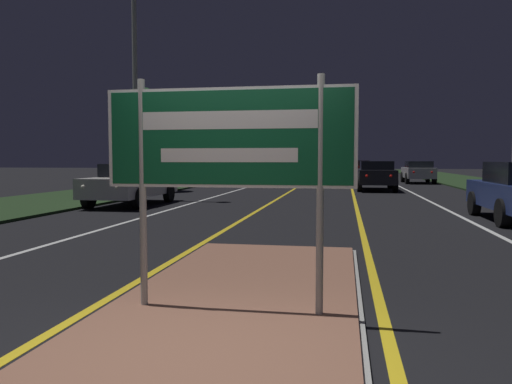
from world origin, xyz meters
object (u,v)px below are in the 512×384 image
at_px(car_receding_2, 418,171).
at_px(car_approaching_0, 132,183).
at_px(car_receding_1, 376,174).
at_px(car_receding_3, 360,168).
at_px(streetlight_left_near, 134,20).
at_px(highway_sign, 228,146).

xyz_separation_m(car_receding_2, car_approaching_0, (-11.81, -17.70, -0.02)).
bearing_deg(car_receding_1, car_receding_2, 68.43).
xyz_separation_m(car_receding_1, car_receding_3, (-0.11, 21.36, -0.03)).
relative_size(car_receding_1, car_receding_3, 1.05).
xyz_separation_m(streetlight_left_near, car_receding_1, (9.26, 7.97, -5.91)).
bearing_deg(car_receding_2, streetlight_left_near, -127.89).
xyz_separation_m(streetlight_left_near, car_receding_2, (12.41, 15.94, -5.93)).
bearing_deg(car_approaching_0, car_receding_3, 74.62).
distance_m(car_receding_2, car_receding_3, 13.78).
bearing_deg(car_receding_3, streetlight_left_near, -107.32).
relative_size(highway_sign, car_approaching_0, 0.54).
xyz_separation_m(highway_sign, car_receding_2, (5.78, 28.98, -0.91)).
relative_size(car_receding_1, car_receding_2, 1.16).
distance_m(highway_sign, car_approaching_0, 12.83).
bearing_deg(highway_sign, car_approaching_0, 118.11).
relative_size(highway_sign, car_receding_3, 0.53).
height_order(highway_sign, streetlight_left_near, streetlight_left_near).
xyz_separation_m(streetlight_left_near, car_receding_3, (9.15, 29.33, -5.94)).
distance_m(car_receding_1, car_approaching_0, 13.02).
xyz_separation_m(highway_sign, streetlight_left_near, (-6.62, 13.04, 5.03)).
xyz_separation_m(highway_sign, car_receding_1, (2.63, 21.01, -0.88)).
height_order(car_receding_1, car_approaching_0, car_receding_1).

